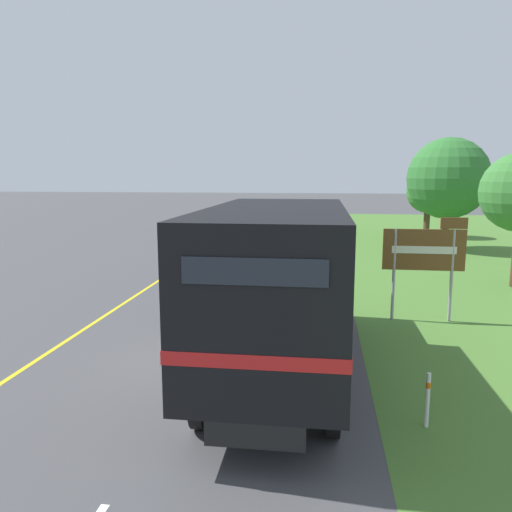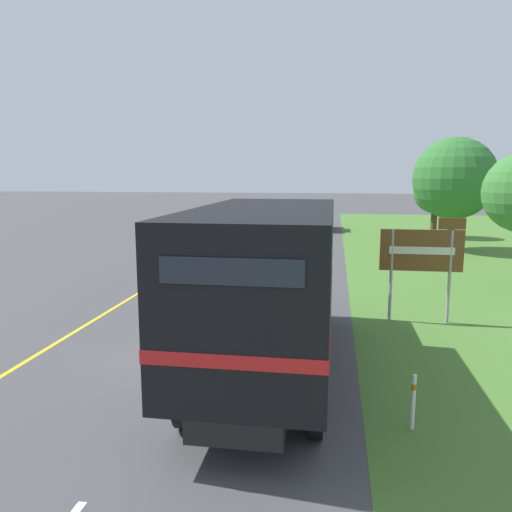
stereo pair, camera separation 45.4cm
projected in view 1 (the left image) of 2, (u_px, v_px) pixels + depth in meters
ground_plane at (199, 362)px, 11.24m from camera, size 200.00×200.00×0.00m
edge_line_yellow at (194, 257)px, 25.29m from camera, size 0.12×58.57×0.01m
centre_dash_near at (203, 356)px, 11.58m from camera, size 0.12×2.60×0.01m
centre_dash_mid_a at (246, 291)px, 18.04m from camera, size 0.12×2.60×0.01m
centre_dash_mid_b at (266, 260)px, 24.49m from camera, size 0.12×2.60×0.01m
centre_dash_far at (278, 242)px, 30.95m from camera, size 0.12×2.60×0.01m
centre_dash_farthest at (286, 230)px, 37.40m from camera, size 0.12×2.60×0.01m
horse_trailer_truck at (280, 280)px, 10.39m from camera, size 2.55×8.55×3.57m
lead_car_white at (230, 237)px, 26.06m from camera, size 1.80×4.20×1.81m
lead_car_black_ahead at (313, 218)px, 37.72m from camera, size 1.80×4.42×1.80m
highway_sign at (425, 253)px, 14.11m from camera, size 2.28×0.09×3.00m
roadside_tree_mid at (448, 179)px, 27.22m from camera, size 4.43×4.43×6.16m
roadside_tree_far at (428, 192)px, 33.12m from camera, size 2.85×2.85×4.46m
delineator_post at (428, 398)px, 8.29m from camera, size 0.08×0.08×0.95m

